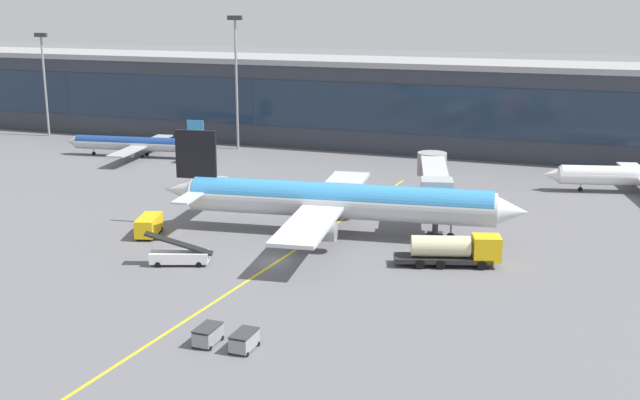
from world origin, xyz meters
TOP-DOWN VIEW (x-y plane):
  - ground_plane at (0.00, 0.00)m, footprint 700.00×700.00m
  - apron_lead_in_line at (0.45, 2.00)m, footprint 6.35×79.79m
  - terminal_building at (-9.75, 69.12)m, footprint 214.10×17.10m
  - main_airliner at (2.99, 11.55)m, footprint 43.00×34.23m
  - jet_bridge at (11.87, 23.27)m, footprint 7.90×19.36m
  - fuel_tanker at (17.95, 5.01)m, footprint 11.06×5.52m
  - crew_van at (-17.28, 3.55)m, footprint 3.45×5.39m
  - belt_loader at (-8.81, -4.25)m, footprint 6.94×3.83m
  - baggage_cart_0 at (3.00, -20.57)m, footprint 1.64×2.66m
  - baggage_cart_1 at (6.20, -20.59)m, footprint 1.64×2.66m
  - commuter_jet_near at (-44.48, 44.16)m, footprint 26.99×21.61m
  - apron_light_mast_1 at (-31.48, 57.16)m, footprint 2.80×0.50m
  - apron_light_mast_2 at (-73.46, 57.16)m, footprint 2.80×0.50m

SIDE VIEW (x-z plane):
  - ground_plane at x=0.00m, z-range 0.00..0.00m
  - apron_lead_in_line at x=0.45m, z-range 0.00..0.01m
  - baggage_cart_0 at x=3.00m, z-range 0.04..1.52m
  - baggage_cart_1 at x=6.20m, z-range 0.04..1.52m
  - belt_loader at x=-8.81m, z-range -0.75..2.73m
  - crew_van at x=-17.28m, z-range 0.16..2.46m
  - fuel_tanker at x=17.95m, z-range 0.12..3.37m
  - commuter_jet_near at x=-44.48m, z-range -1.04..5.72m
  - main_airliner at x=2.99m, z-range -1.75..9.93m
  - jet_bridge at x=11.87m, z-range 1.67..8.46m
  - terminal_building at x=-9.75m, z-range 0.02..16.04m
  - apron_light_mast_2 at x=-73.46m, z-range 1.92..22.25m
  - apron_light_mast_1 at x=-31.48m, z-range 1.99..25.89m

